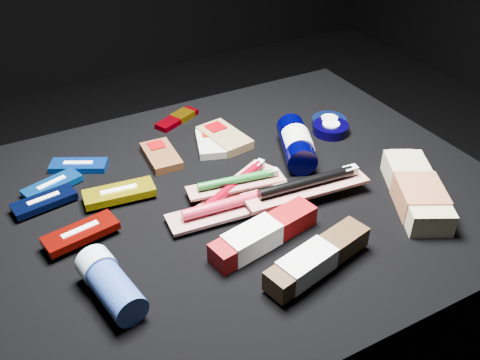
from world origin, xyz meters
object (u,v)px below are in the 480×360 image
deodorant_stick (110,284)px  bodywash_bottle (416,192)px  lotion_bottle (296,144)px  toothpaste_carton_red (260,236)px

deodorant_stick → bodywash_bottle: bearing=-13.2°
lotion_bottle → bodywash_bottle: (0.11, -0.23, -0.01)m
bodywash_bottle → deodorant_stick: deodorant_stick is taller
bodywash_bottle → deodorant_stick: size_ratio=1.64×
deodorant_stick → toothpaste_carton_red: bearing=-10.3°
bodywash_bottle → lotion_bottle: bearing=142.0°
deodorant_stick → toothpaste_carton_red: deodorant_stick is taller
lotion_bottle → bodywash_bottle: size_ratio=0.84×
bodywash_bottle → deodorant_stick: (-0.56, 0.04, 0.00)m
bodywash_bottle → toothpaste_carton_red: bearing=-159.0°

